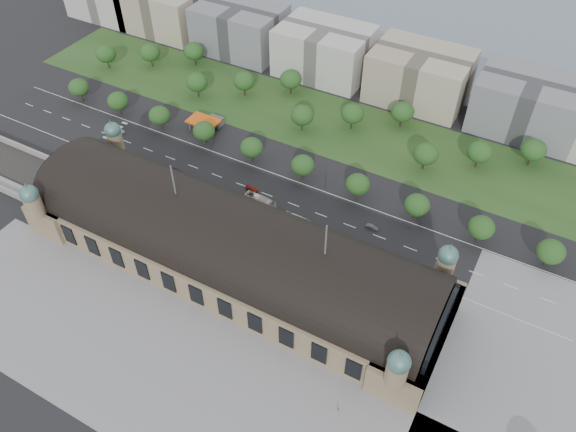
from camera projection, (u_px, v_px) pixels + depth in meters
The scene contains 51 objects.
ground at pixel (232, 266), 196.64m from camera, with size 900.00×900.00×0.00m, color black.
station at pixel (230, 246), 189.43m from camera, with size 150.00×48.40×44.30m.
track_cutting at pixel (6, 171), 232.55m from camera, with size 70.00×24.00×3.10m.
plaza_south at pixel (179, 378), 165.77m from camera, with size 190.00×48.00×0.12m, color gray.
plaza_east at pixel (533, 398), 161.27m from camera, with size 56.00×100.00×0.12m, color gray.
road_slab at pixel (241, 185), 227.21m from camera, with size 260.00×26.00×0.10m, color black.
grass_belt at pixel (314, 120), 259.79m from camera, with size 300.00×45.00×0.10m, color #264C1E.
petrol_station at pixel (210, 121), 253.79m from camera, with size 14.00×13.00×5.05m.
office_1 at pixel (165, 9), 315.79m from camera, with size 45.00×32.00×24.00m, color #B5A98E.
office_2 at pixel (240, 29), 298.62m from camera, with size 45.00×32.00×24.00m, color gray.
office_3 at pixel (324, 51), 281.45m from camera, with size 45.00×32.00×24.00m, color beige.
office_4 at pixel (419, 76), 264.28m from camera, with size 45.00×32.00×24.00m, color #B5A98E.
office_5 at pixel (528, 105), 247.11m from camera, with size 45.00×32.00×24.00m, color gray.
tree_row_0 at pixel (79, 87), 265.69m from camera, with size 9.60×9.60×11.52m.
tree_row_1 at pixel (118, 101), 257.44m from camera, with size 9.60×9.60×11.52m.
tree_row_2 at pixel (160, 115), 249.20m from camera, with size 9.60×9.60×11.52m.
tree_row_3 at pixel (204, 131), 240.96m from camera, with size 9.60×9.60×11.52m.
tree_row_4 at pixel (252, 148), 232.72m from camera, with size 9.60×9.60×11.52m.
tree_row_5 at pixel (303, 165), 224.48m from camera, with size 9.60×9.60×11.52m.
tree_row_6 at pixel (358, 184), 216.24m from camera, with size 9.60×9.60×11.52m.
tree_row_7 at pixel (417, 205), 208.00m from camera, with size 9.60×9.60×11.52m.
tree_row_8 at pixel (481, 227), 199.75m from camera, with size 9.60×9.60×11.52m.
tree_row_9 at pixel (551, 252), 191.51m from camera, with size 9.60×9.60×11.52m.
tree_belt_0 at pixel (106, 54), 287.39m from camera, with size 10.40×10.40×12.48m.
tree_belt_1 at pixel (150, 52), 288.35m from camera, with size 10.40×10.40×12.48m.
tree_belt_2 at pixel (194, 51), 289.31m from camera, with size 10.40×10.40×12.48m.
tree_belt_3 at pixel (197, 82), 267.82m from camera, with size 10.40×10.40×12.48m.
tree_belt_4 at pixel (244, 81), 268.78m from camera, with size 10.40×10.40×12.48m.
tree_belt_5 at pixel (291, 79), 269.73m from camera, with size 10.40×10.40×12.48m.
tree_belt_6 at pixel (302, 115), 248.24m from camera, with size 10.40×10.40×12.48m.
tree_belt_7 at pixel (353, 114), 249.20m from camera, with size 10.40×10.40×12.48m.
tree_belt_8 at pixel (403, 112), 250.16m from camera, with size 10.40×10.40×12.48m.
tree_belt_9 at pixel (426, 154), 228.67m from camera, with size 10.40×10.40×12.48m.
tree_belt_10 at pixel (480, 152), 229.63m from camera, with size 10.40×10.40×12.48m.
tree_belt_11 at pixel (534, 150), 230.59m from camera, with size 10.40×10.40×12.48m.
traffic_car_1 at pixel (120, 131), 252.32m from camera, with size 1.57×4.51×1.49m, color gray.
traffic_car_2 at pixel (175, 171), 232.12m from camera, with size 2.69×5.83×1.62m, color black.
traffic_car_3 at pixel (252, 189), 224.33m from camera, with size 2.20×5.41×1.57m, color maroon.
traffic_car_4 at pixel (268, 212), 215.09m from camera, with size 1.62×4.02×1.37m, color #1C244E.
traffic_car_5 at pixel (372, 227), 209.12m from camera, with size 1.67×4.78×1.58m, color #55595C.
parked_car_0 at pixel (100, 162), 236.69m from camera, with size 1.57×4.50×1.48m, color black.
parked_car_1 at pixel (117, 169), 233.32m from camera, with size 2.58×5.59×1.55m, color maroon.
parked_car_2 at pixel (152, 174), 230.69m from camera, with size 2.21×5.44×1.58m, color #1A224A.
parked_car_3 at pixel (168, 181), 227.94m from camera, with size 1.66×4.13×1.41m, color slate.
parked_car_4 at pixel (180, 194), 222.26m from camera, with size 1.53×4.38×1.44m, color white.
parked_car_5 at pixel (212, 198), 220.53m from camera, with size 2.30×5.00×1.39m, color #979A9F.
parked_car_6 at pixel (226, 207), 217.03m from camera, with size 1.93×4.74×1.38m, color black.
bus_west at pixel (236, 198), 219.32m from camera, with size 2.56×10.95×3.05m, color #CE4D20.
bus_mid at pixel (260, 201), 217.90m from camera, with size 3.09×13.22×3.68m, color silver.
bus_east at pixel (298, 221), 210.36m from camera, with size 2.77×11.83×3.29m, color silver.
pedestrian_0 at pixel (338, 410), 157.90m from camera, with size 0.75×0.43×1.54m, color gray.
Camera 1 is at (78.82, -102.33, 150.60)m, focal length 35.00 mm.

